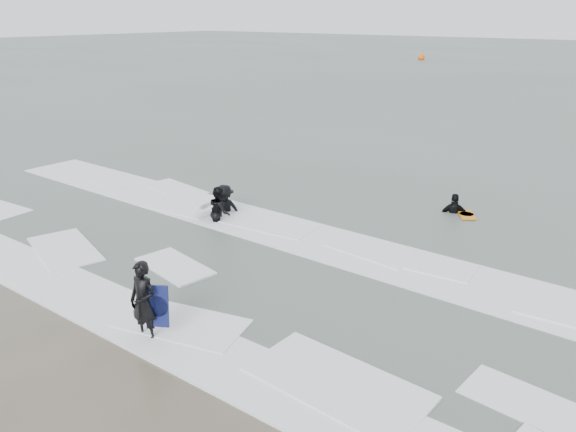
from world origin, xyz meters
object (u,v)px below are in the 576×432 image
Objects in this scene: surfer_centre at (147,339)px; surfer_breaker at (225,214)px; surfer_wading at (220,222)px; buoy at (422,57)px; surfer_right_near at (454,214)px.

surfer_centre is 8.37m from surfer_breaker.
surfer_breaker is at bearing 113.85° from surfer_centre.
surfer_wading is 1.11× the size of buoy.
buoy reaches higher than surfer_right_near.
surfer_right_near reaches higher than surfer_wading.
surfer_wading is at bearing 17.97° from surfer_right_near.
surfer_right_near is (6.62, 5.06, 0.00)m from surfer_breaker.
surfer_wading is at bearing -79.86° from surfer_breaker.
surfer_breaker reaches higher than surfer_right_near.
surfer_breaker is at bearing -70.58° from buoy.
surfer_wading is 8.46m from surfer_right_near.
surfer_breaker is at bearing 12.19° from surfer_right_near.
buoy is (-28.73, 76.22, 0.42)m from surfer_centre.
surfer_right_near is at bearing -64.18° from buoy.
buoy is (-24.35, 69.08, 0.42)m from surfer_breaker.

